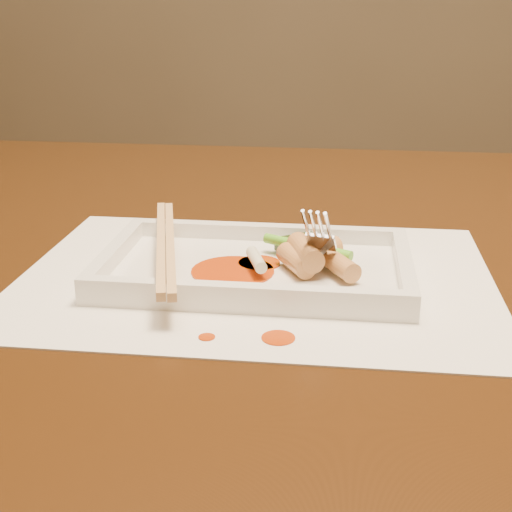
# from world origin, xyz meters

# --- Properties ---
(table) EXTENTS (1.40, 0.90, 0.75)m
(table) POSITION_xyz_m (0.00, 0.00, 0.65)
(table) COLOR black
(table) RESTS_ON ground
(placemat) EXTENTS (0.40, 0.30, 0.00)m
(placemat) POSITION_xyz_m (0.01, -0.10, 0.75)
(placemat) COLOR white
(placemat) RESTS_ON table
(sauce_splatter_a) EXTENTS (0.02, 0.02, 0.00)m
(sauce_splatter_a) POSITION_xyz_m (0.04, -0.21, 0.75)
(sauce_splatter_a) COLOR #B83505
(sauce_splatter_a) RESTS_ON placemat
(sauce_splatter_b) EXTENTS (0.01, 0.01, 0.00)m
(sauce_splatter_b) POSITION_xyz_m (-0.01, -0.22, 0.75)
(sauce_splatter_b) COLOR #B83505
(sauce_splatter_b) RESTS_ON placemat
(plate_base) EXTENTS (0.26, 0.16, 0.01)m
(plate_base) POSITION_xyz_m (0.01, -0.10, 0.76)
(plate_base) COLOR white
(plate_base) RESTS_ON placemat
(plate_rim_far) EXTENTS (0.26, 0.01, 0.01)m
(plate_rim_far) POSITION_xyz_m (0.01, -0.02, 0.77)
(plate_rim_far) COLOR white
(plate_rim_far) RESTS_ON plate_base
(plate_rim_near) EXTENTS (0.26, 0.01, 0.01)m
(plate_rim_near) POSITION_xyz_m (0.01, -0.17, 0.77)
(plate_rim_near) COLOR white
(plate_rim_near) RESTS_ON plate_base
(plate_rim_left) EXTENTS (0.01, 0.14, 0.01)m
(plate_rim_left) POSITION_xyz_m (-0.11, -0.10, 0.77)
(plate_rim_left) COLOR white
(plate_rim_left) RESTS_ON plate_base
(plate_rim_right) EXTENTS (0.01, 0.14, 0.01)m
(plate_rim_right) POSITION_xyz_m (0.14, -0.10, 0.77)
(plate_rim_right) COLOR white
(plate_rim_right) RESTS_ON plate_base
(veg_piece) EXTENTS (0.05, 0.04, 0.01)m
(veg_piece) POSITION_xyz_m (0.05, -0.06, 0.77)
(veg_piece) COLOR black
(veg_piece) RESTS_ON plate_base
(scallion_white) EXTENTS (0.02, 0.04, 0.01)m
(scallion_white) POSITION_xyz_m (0.01, -0.11, 0.77)
(scallion_white) COLOR #EAEACC
(scallion_white) RESTS_ON plate_base
(scallion_green) EXTENTS (0.08, 0.05, 0.01)m
(scallion_green) POSITION_xyz_m (0.05, -0.08, 0.77)
(scallion_green) COLOR #48A81B
(scallion_green) RESTS_ON plate_base
(chopstick_a) EXTENTS (0.06, 0.23, 0.01)m
(chopstick_a) POSITION_xyz_m (-0.07, -0.10, 0.78)
(chopstick_a) COLOR tan
(chopstick_a) RESTS_ON plate_rim_near
(chopstick_b) EXTENTS (0.06, 0.23, 0.01)m
(chopstick_b) POSITION_xyz_m (-0.06, -0.10, 0.78)
(chopstick_b) COLOR tan
(chopstick_b) RESTS_ON plate_rim_near
(fork) EXTENTS (0.09, 0.10, 0.14)m
(fork) POSITION_xyz_m (0.08, -0.08, 0.83)
(fork) COLOR silver
(fork) RESTS_ON plate_base
(sauce_blob_0) EXTENTS (0.04, 0.04, 0.00)m
(sauce_blob_0) POSITION_xyz_m (0.01, -0.09, 0.76)
(sauce_blob_0) COLOR #B83505
(sauce_blob_0) RESTS_ON plate_base
(sauce_blob_1) EXTENTS (0.07, 0.07, 0.00)m
(sauce_blob_1) POSITION_xyz_m (-0.01, -0.11, 0.76)
(sauce_blob_1) COLOR #B83505
(sauce_blob_1) RESTS_ON plate_base
(rice_cake_0) EXTENTS (0.04, 0.05, 0.02)m
(rice_cake_0) POSITION_xyz_m (0.08, -0.11, 0.77)
(rice_cake_0) COLOR tan
(rice_cake_0) RESTS_ON plate_base
(rice_cake_1) EXTENTS (0.05, 0.04, 0.02)m
(rice_cake_1) POSITION_xyz_m (0.06, -0.08, 0.77)
(rice_cake_1) COLOR tan
(rice_cake_1) RESTS_ON plate_base
(rice_cake_2) EXTENTS (0.03, 0.05, 0.02)m
(rice_cake_2) POSITION_xyz_m (0.05, -0.10, 0.78)
(rice_cake_2) COLOR tan
(rice_cake_2) RESTS_ON plate_base
(rice_cake_3) EXTENTS (0.04, 0.05, 0.02)m
(rice_cake_3) POSITION_xyz_m (0.05, -0.11, 0.77)
(rice_cake_3) COLOR tan
(rice_cake_3) RESTS_ON plate_base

